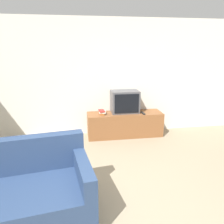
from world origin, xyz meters
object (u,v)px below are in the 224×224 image
Objects in this scene: couch at (13,200)px; book_stack at (102,112)px; television at (125,102)px; tv_stand at (125,124)px; remote_on_stand at (143,113)px.

book_stack is at bearing 53.46° from couch.
book_stack is (-0.53, -0.07, -0.20)m from television.
book_stack reaches higher than tv_stand.
couch reaches higher than tv_stand.
television is at bearing 45.39° from couch.
couch is 8.52× the size of book_stack.
tv_stand is 3.01m from couch.
tv_stand is at bearing 44.89° from couch.
tv_stand is 7.81× the size of book_stack.
couch reaches higher than book_stack.
couch is at bearing -126.85° from tv_stand.
television is (0.01, 0.05, 0.52)m from tv_stand.
remote_on_stand is at bearing -25.32° from television.
television reaches higher than book_stack.
remote_on_stand is at bearing -17.85° from tv_stand.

